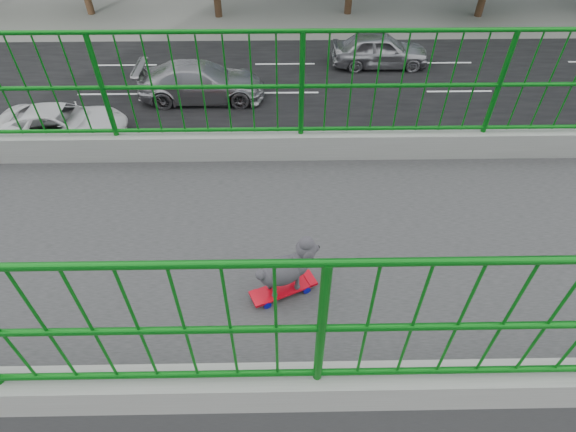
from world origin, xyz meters
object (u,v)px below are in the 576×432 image
Objects in this scene: skateboard at (283,289)px; car_4 at (380,50)px; car_5 at (129,243)px; poodle at (287,267)px; car_6 at (355,171)px; car_3 at (201,82)px; car_1 at (186,174)px; car_2 at (62,124)px; car_0 at (292,242)px.

car_4 is (-19.32, 4.90, -6.25)m from skateboard.
car_4 reaches higher than car_5.
poodle is 0.09× the size of car_6.
car_3 is at bearing 110.84° from car_4.
car_6 is at bearing 115.08° from car_5.
car_4 is (-3.20, 8.41, 0.01)m from car_3.
car_6 is (6.40, 5.95, -0.05)m from car_3.
poodle is at bearing 18.57° from car_1.
poodle reaches higher than car_2.
car_0 is 4.74m from car_1.
car_1 is at bearing 174.53° from poodle.
car_3 is at bearing -177.61° from car_1.
car_3 is 9.64m from car_5.
car_1 is 0.72× the size of car_3.
car_5 is (3.20, -1.15, 0.05)m from car_1.
car_3 is at bearing -137.08° from car_6.
car_3 is 1.30× the size of car_5.
car_4 reaches higher than car_2.
car_5 is at bearing -64.92° from car_6.
skateboard is 16.74m from car_2.
car_0 is at bearing -34.29° from car_6.
car_1 is 0.74× the size of car_6.
car_6 is (-3.20, 2.18, 0.07)m from car_0.
car_0 is at bearing 160.09° from car_4.
car_4 is at bearing 160.09° from car_0.
skateboard is at bearing 18.41° from car_1.
car_6 is at bearing 141.83° from skateboard.
car_5 is (-6.51, -4.41, -6.61)m from poodle.
car_1 is at bearing 139.71° from car_4.
car_5 is (0.00, -4.65, 0.02)m from car_0.
car_5 is at bearing -19.80° from car_1.
skateboard is at bearing -14.13° from car_6.
car_0 reaches higher than car_2.
car_6 is at bearing 145.71° from car_0.
car_4 is (-19.31, 4.87, -6.51)m from poodle.
car_4 reaches higher than car_1.
skateboard is at bearing -2.33° from car_0.
poodle is at bearing -146.48° from car_2.
car_5 is 0.79× the size of car_6.
skateboard is at bearing -90.00° from poodle.
car_3 is (-9.60, -3.77, 0.12)m from car_0.
car_3 is at bearing 174.74° from car_5.
car_0 is 10.31m from car_3.
car_3 is 8.74m from car_6.
car_1 is (-3.20, -3.50, -0.03)m from car_0.
car_3 is (-6.40, -0.27, 0.14)m from car_1.
car_4 is at bearing 141.80° from poodle.
car_2 is 0.89× the size of car_3.
car_0 is 0.82× the size of car_2.
car_0 is at bearing 153.63° from skateboard.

